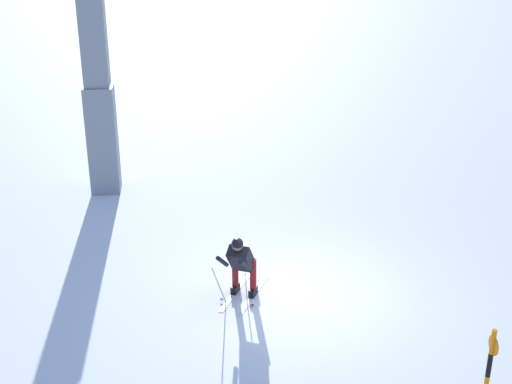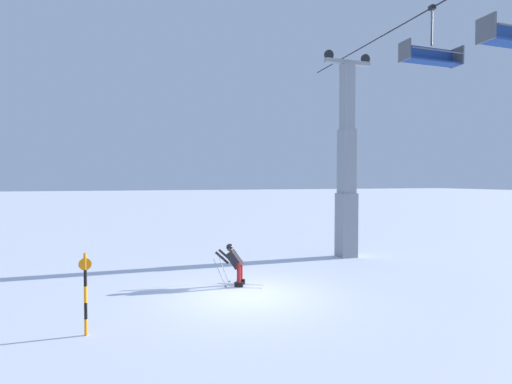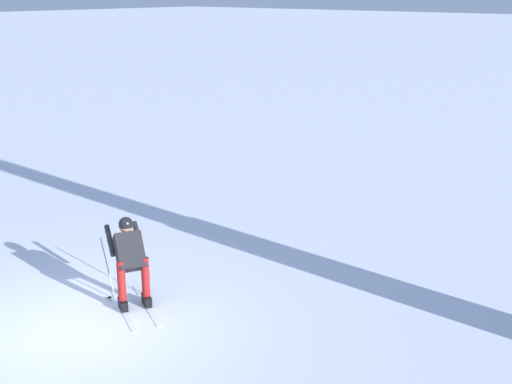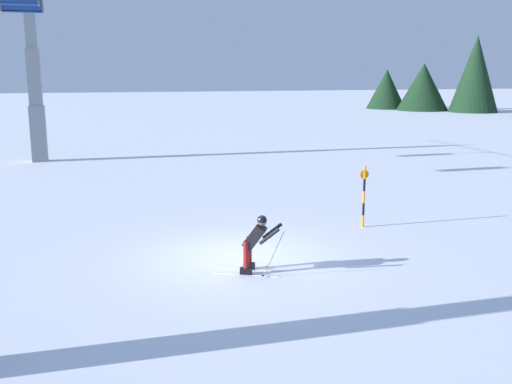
{
  "view_description": "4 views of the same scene",
  "coord_description": "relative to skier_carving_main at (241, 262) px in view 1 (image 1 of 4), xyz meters",
  "views": [
    {
      "loc": [
        -2.25,
        -11.71,
        7.05
      ],
      "look_at": [
        -0.91,
        -0.25,
        2.37
      ],
      "focal_mm": 47.16,
      "sensor_mm": 36.0,
      "label": 1
    },
    {
      "loc": [
        11.52,
        -3.48,
        3.57
      ],
      "look_at": [
        -1.78,
        0.89,
        3.15
      ],
      "focal_mm": 27.43,
      "sensor_mm": 36.0,
      "label": 2
    },
    {
      "loc": [
        5.15,
        7.98,
        4.9
      ],
      "look_at": [
        -1.81,
        2.04,
        2.15
      ],
      "focal_mm": 47.76,
      "sensor_mm": 36.0,
      "label": 3
    },
    {
      "loc": [
        -13.81,
        3.56,
        4.7
      ],
      "look_at": [
        -1.04,
        -0.14,
        1.93
      ],
      "focal_mm": 40.49,
      "sensor_mm": 36.0,
      "label": 4
    }
  ],
  "objects": [
    {
      "name": "ground_plane",
      "position": [
        1.19,
        0.07,
        -0.81
      ],
      "size": [
        260.0,
        260.0,
        0.0
      ],
      "primitive_type": "plane",
      "color": "white"
    },
    {
      "name": "skier_carving_main",
      "position": [
        0.0,
        0.0,
        0.0
      ],
      "size": [
        1.25,
        1.73,
        1.56
      ],
      "color": "white",
      "rests_on": "ground_plane"
    },
    {
      "name": "lift_tower_near",
      "position": [
        -3.18,
        6.24,
        3.09
      ],
      "size": [
        0.78,
        2.35,
        9.45
      ],
      "color": "gray",
      "rests_on": "ground_plane"
    },
    {
      "name": "trail_marker_pole",
      "position": [
        3.05,
        -4.35,
        0.22
      ],
      "size": [
        0.07,
        0.28,
        1.9
      ],
      "color": "orange",
      "rests_on": "ground_plane"
    }
  ]
}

